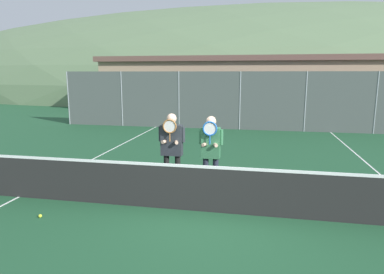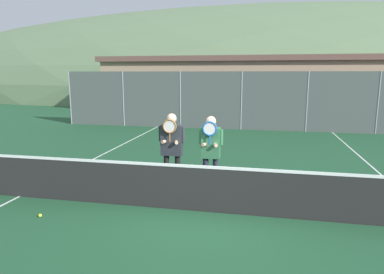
% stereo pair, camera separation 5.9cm
% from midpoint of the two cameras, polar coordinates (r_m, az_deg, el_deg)
% --- Properties ---
extents(ground_plane, '(120.00, 120.00, 0.00)m').
position_cam_midpoint_polar(ground_plane, '(7.12, 2.26, -12.34)').
color(ground_plane, '#1E4C2D').
extents(hill_distant, '(128.42, 71.34, 24.97)m').
position_cam_midpoint_polar(hill_distant, '(60.55, 10.40, 7.80)').
color(hill_distant, '#5B7551').
rests_on(hill_distant, ground_plane).
extents(clubhouse_building, '(20.70, 5.50, 3.91)m').
position_cam_midpoint_polar(clubhouse_building, '(25.11, 8.85, 8.65)').
color(clubhouse_building, tan).
rests_on(clubhouse_building, ground_plane).
extents(fence_back, '(18.63, 0.06, 2.86)m').
position_cam_midpoint_polar(fence_back, '(17.09, 7.88, 5.99)').
color(fence_back, gray).
rests_on(fence_back, ground_plane).
extents(tennis_net, '(11.64, 0.09, 1.07)m').
position_cam_midpoint_polar(tennis_net, '(6.94, 2.29, -8.54)').
color(tennis_net, gray).
rests_on(tennis_net, ground_plane).
extents(court_line_left_sideline, '(0.05, 16.00, 0.01)m').
position_cam_midpoint_polar(court_line_left_sideline, '(11.23, -17.60, -4.19)').
color(court_line_left_sideline, white).
rests_on(court_line_left_sideline, ground_plane).
extents(player_leftmost, '(0.63, 0.34, 1.87)m').
position_cam_midpoint_polar(player_leftmost, '(7.92, -3.60, -1.41)').
color(player_leftmost, black).
rests_on(player_leftmost, ground_plane).
extents(player_center_left, '(0.55, 0.34, 1.83)m').
position_cam_midpoint_polar(player_center_left, '(7.73, 2.93, -1.95)').
color(player_center_left, '#232838').
rests_on(player_center_left, ground_plane).
extents(car_far_left, '(4.34, 1.94, 1.66)m').
position_cam_midpoint_polar(car_far_left, '(20.65, -5.04, 5.22)').
color(car_far_left, '#285638').
rests_on(car_far_left, ground_plane).
extents(car_left_of_center, '(4.62, 2.03, 1.76)m').
position_cam_midpoint_polar(car_left_of_center, '(19.94, 9.04, 5.08)').
color(car_left_of_center, navy).
rests_on(car_left_of_center, ground_plane).
extents(car_center, '(4.36, 2.07, 1.72)m').
position_cam_midpoint_polar(car_center, '(19.94, 23.58, 4.27)').
color(car_center, maroon).
rests_on(car_center, ground_plane).
extents(tennis_ball_on_court, '(0.07, 0.07, 0.07)m').
position_cam_midpoint_polar(tennis_ball_on_court, '(7.47, -24.19, -11.91)').
color(tennis_ball_on_court, '#CCDB33').
rests_on(tennis_ball_on_court, ground_plane).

